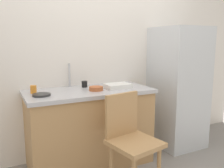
{
  "coord_description": "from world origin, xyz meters",
  "views": [
    {
      "loc": [
        -1.05,
        -1.71,
        1.34
      ],
      "look_at": [
        0.1,
        0.6,
        0.89
      ],
      "focal_mm": 38.23,
      "sensor_mm": 36.0,
      "label": 1
    }
  ],
  "objects_px": {
    "dish_tray": "(118,86)",
    "hotplate": "(42,95)",
    "terracotta_bowl": "(96,89)",
    "cup_orange": "(33,89)",
    "refrigerator": "(178,87)",
    "chair": "(130,138)",
    "cup_black": "(85,84)"
  },
  "relations": [
    {
      "from": "hotplate",
      "to": "cup_orange",
      "type": "xyz_separation_m",
      "value": [
        -0.05,
        0.16,
        0.03
      ]
    },
    {
      "from": "refrigerator",
      "to": "terracotta_bowl",
      "type": "xyz_separation_m",
      "value": [
        -1.18,
        -0.07,
        0.1
      ]
    },
    {
      "from": "chair",
      "to": "dish_tray",
      "type": "xyz_separation_m",
      "value": [
        0.17,
        0.56,
        0.37
      ]
    },
    {
      "from": "terracotta_bowl",
      "to": "hotplate",
      "type": "height_order",
      "value": "terracotta_bowl"
    },
    {
      "from": "refrigerator",
      "to": "cup_orange",
      "type": "bearing_deg",
      "value": 177.26
    },
    {
      "from": "dish_tray",
      "to": "terracotta_bowl",
      "type": "xyz_separation_m",
      "value": [
        -0.27,
        -0.01,
        -0.0
      ]
    },
    {
      "from": "chair",
      "to": "dish_tray",
      "type": "bearing_deg",
      "value": 62.71
    },
    {
      "from": "refrigerator",
      "to": "chair",
      "type": "distance_m",
      "value": 1.27
    },
    {
      "from": "refrigerator",
      "to": "chair",
      "type": "xyz_separation_m",
      "value": [
        -1.08,
        -0.61,
        -0.27
      ]
    },
    {
      "from": "refrigerator",
      "to": "dish_tray",
      "type": "distance_m",
      "value": 0.92
    },
    {
      "from": "terracotta_bowl",
      "to": "cup_orange",
      "type": "height_order",
      "value": "cup_orange"
    },
    {
      "from": "terracotta_bowl",
      "to": "cup_orange",
      "type": "distance_m",
      "value": 0.63
    },
    {
      "from": "terracotta_bowl",
      "to": "refrigerator",
      "type": "bearing_deg",
      "value": 3.23
    },
    {
      "from": "refrigerator",
      "to": "dish_tray",
      "type": "relative_size",
      "value": 5.48
    },
    {
      "from": "cup_orange",
      "to": "refrigerator",
      "type": "bearing_deg",
      "value": -2.74
    },
    {
      "from": "terracotta_bowl",
      "to": "dish_tray",
      "type": "bearing_deg",
      "value": 2.71
    },
    {
      "from": "dish_tray",
      "to": "hotplate",
      "type": "distance_m",
      "value": 0.83
    },
    {
      "from": "terracotta_bowl",
      "to": "cup_black",
      "type": "height_order",
      "value": "cup_black"
    },
    {
      "from": "chair",
      "to": "terracotta_bowl",
      "type": "xyz_separation_m",
      "value": [
        -0.1,
        0.55,
        0.37
      ]
    },
    {
      "from": "terracotta_bowl",
      "to": "cup_black",
      "type": "distance_m",
      "value": 0.24
    },
    {
      "from": "chair",
      "to": "cup_orange",
      "type": "bearing_deg",
      "value": 124.73
    },
    {
      "from": "refrigerator",
      "to": "hotplate",
      "type": "distance_m",
      "value": 1.74
    },
    {
      "from": "refrigerator",
      "to": "hotplate",
      "type": "bearing_deg",
      "value": -177.69
    },
    {
      "from": "dish_tray",
      "to": "hotplate",
      "type": "height_order",
      "value": "dish_tray"
    },
    {
      "from": "chair",
      "to": "hotplate",
      "type": "distance_m",
      "value": 0.93
    },
    {
      "from": "chair",
      "to": "refrigerator",
      "type": "bearing_deg",
      "value": 18.94
    },
    {
      "from": "refrigerator",
      "to": "dish_tray",
      "type": "xyz_separation_m",
      "value": [
        -0.91,
        -0.05,
        0.1
      ]
    },
    {
      "from": "chair",
      "to": "cup_orange",
      "type": "xyz_separation_m",
      "value": [
        -0.71,
        0.7,
        0.38
      ]
    },
    {
      "from": "chair",
      "to": "cup_black",
      "type": "distance_m",
      "value": 0.88
    },
    {
      "from": "refrigerator",
      "to": "cup_orange",
      "type": "height_order",
      "value": "refrigerator"
    },
    {
      "from": "refrigerator",
      "to": "cup_orange",
      "type": "relative_size",
      "value": 19.41
    },
    {
      "from": "chair",
      "to": "hotplate",
      "type": "xyz_separation_m",
      "value": [
        -0.66,
        0.54,
        0.35
      ]
    }
  ]
}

